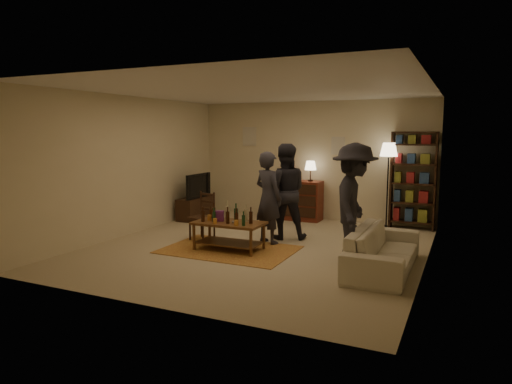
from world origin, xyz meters
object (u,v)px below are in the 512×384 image
Objects in this scene: person_left at (268,198)px; person_by_sofa at (354,203)px; bookshelf at (413,179)px; floor_lamp at (389,156)px; person_right at (284,191)px; sofa at (383,249)px; coffee_table at (229,226)px; dining_chair at (204,214)px; tv_stand at (195,202)px; dresser at (300,199)px.

person_left is 0.90× the size of person_by_sofa.
bookshelf reaches higher than floor_lamp.
sofa is at bearing 125.35° from person_right.
coffee_table is 0.93m from person_left.
bookshelf is 3.26m from sofa.
person_right is (-1.61, -1.80, -0.62)m from floor_lamp.
dining_chair is 3.41m from sofa.
tv_stand is 0.64× the size of person_left.
person_by_sofa is (1.89, -2.89, 0.45)m from dresser.
person_right is at bearing -131.82° from floor_lamp.
person_by_sofa reaches higher than floor_lamp.
tv_stand is 0.51× the size of sofa.
person_left reaches higher than coffee_table.
dresser is (2.25, 0.91, 0.09)m from tv_stand.
coffee_table is at bearing -21.72° from dining_chair.
person_right is at bearing -20.06° from tv_stand.
dresser is 0.74× the size of person_by_sofa.
bookshelf is 3.01m from person_by_sofa.
floor_lamp is (1.95, -0.06, 1.04)m from dresser.
floor_lamp is (4.20, 0.85, 1.14)m from tv_stand.
person_right is (-2.05, 1.25, 0.59)m from sofa.
dresser is 2.39m from person_left.
bookshelf is 0.97× the size of sofa.
dresser reaches higher than coffee_table.
sofa is at bearing -81.78° from floor_lamp.
dining_chair is 0.49× the size of person_by_sofa.
dresser is 0.76× the size of floor_lamp.
person_right reaches higher than tv_stand.
floor_lamp is at bearing -102.79° from person_left.
floor_lamp is 0.86× the size of sofa.
person_left is 0.51m from person_right.
bookshelf is 2.85m from person_right.
coffee_table is 1.31× the size of dining_chair.
dining_chair is 2.92m from person_by_sofa.
person_left is at bearing 21.34° from dining_chair.
dresser is 0.67× the size of bookshelf.
coffee_table is at bearing -93.68° from dresser.
person_by_sofa is (-0.06, -2.83, -0.60)m from floor_lamp.
person_left is at bearing 59.60° from coffee_table.
person_left is (-1.72, -2.29, -0.69)m from floor_lamp.
floor_lamp is 1.00× the size of person_right.
person_by_sofa is at bearing 123.23° from person_right.
dresser is at bearing 25.85° from person_by_sofa.
sofa is at bearing -175.17° from person_left.
coffee_table is 0.59× the size of bookshelf.
person_by_sofa reaches higher than coffee_table.
bookshelf is 1.13× the size of floor_lamp.
person_right is at bearing 49.07° from person_by_sofa.
person_by_sofa is (-0.55, -2.96, -0.11)m from bookshelf.
person_by_sofa is at bearing -25.48° from tv_stand.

